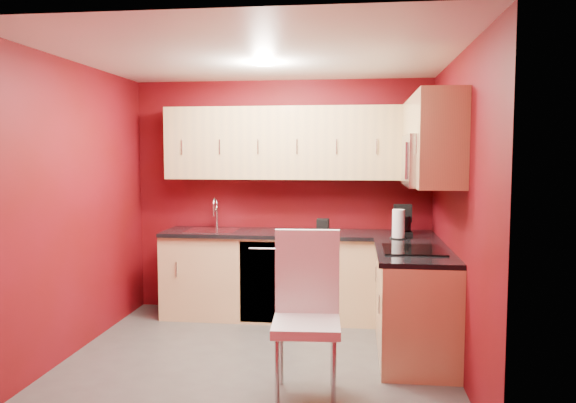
% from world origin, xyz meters
% --- Properties ---
extents(floor, '(3.20, 3.20, 0.00)m').
position_xyz_m(floor, '(0.00, 0.00, 0.00)').
color(floor, '#4E4B48').
rests_on(floor, ground).
extents(ceiling, '(3.20, 3.20, 0.00)m').
position_xyz_m(ceiling, '(0.00, 0.00, 2.50)').
color(ceiling, white).
rests_on(ceiling, wall_back).
extents(wall_back, '(3.20, 0.00, 3.20)m').
position_xyz_m(wall_back, '(0.00, 1.50, 1.25)').
color(wall_back, maroon).
rests_on(wall_back, floor).
extents(wall_front, '(3.20, 0.00, 3.20)m').
position_xyz_m(wall_front, '(0.00, -1.50, 1.25)').
color(wall_front, maroon).
rests_on(wall_front, floor).
extents(wall_left, '(0.00, 3.00, 3.00)m').
position_xyz_m(wall_left, '(-1.60, 0.00, 1.25)').
color(wall_left, maroon).
rests_on(wall_left, floor).
extents(wall_right, '(0.00, 3.00, 3.00)m').
position_xyz_m(wall_right, '(1.60, 0.00, 1.25)').
color(wall_right, maroon).
rests_on(wall_right, floor).
extents(base_cabinets_back, '(2.80, 0.60, 0.87)m').
position_xyz_m(base_cabinets_back, '(0.20, 1.20, 0.43)').
color(base_cabinets_back, '#E5C083').
rests_on(base_cabinets_back, floor).
extents(base_cabinets_right, '(0.60, 1.30, 0.87)m').
position_xyz_m(base_cabinets_right, '(1.30, 0.25, 0.43)').
color(base_cabinets_right, '#E5C083').
rests_on(base_cabinets_right, floor).
extents(countertop_back, '(2.80, 0.63, 0.04)m').
position_xyz_m(countertop_back, '(0.20, 1.19, 0.89)').
color(countertop_back, black).
rests_on(countertop_back, base_cabinets_back).
extents(countertop_right, '(0.63, 1.27, 0.04)m').
position_xyz_m(countertop_right, '(1.29, 0.23, 0.89)').
color(countertop_right, black).
rests_on(countertop_right, base_cabinets_right).
extents(upper_cabinets_back, '(2.80, 0.35, 0.75)m').
position_xyz_m(upper_cabinets_back, '(0.20, 1.32, 1.83)').
color(upper_cabinets_back, tan).
rests_on(upper_cabinets_back, wall_back).
extents(upper_cabinets_right, '(0.35, 1.55, 0.75)m').
position_xyz_m(upper_cabinets_right, '(1.42, 0.44, 1.89)').
color(upper_cabinets_right, tan).
rests_on(upper_cabinets_right, wall_right).
extents(microwave, '(0.42, 0.76, 0.42)m').
position_xyz_m(microwave, '(1.39, 0.20, 1.66)').
color(microwave, silver).
rests_on(microwave, upper_cabinets_right).
extents(cooktop, '(0.50, 0.55, 0.01)m').
position_xyz_m(cooktop, '(1.28, 0.20, 0.92)').
color(cooktop, black).
rests_on(cooktop, countertop_right).
extents(sink, '(0.52, 0.42, 0.35)m').
position_xyz_m(sink, '(-0.70, 1.20, 0.94)').
color(sink, silver).
rests_on(sink, countertop_back).
extents(dishwasher_front, '(0.60, 0.02, 0.82)m').
position_xyz_m(dishwasher_front, '(-0.05, 0.91, 0.43)').
color(dishwasher_front, black).
rests_on(dishwasher_front, base_cabinets_back).
extents(downlight, '(0.20, 0.20, 0.01)m').
position_xyz_m(downlight, '(0.00, 0.30, 2.48)').
color(downlight, white).
rests_on(downlight, ceiling).
extents(coffee_maker, '(0.18, 0.24, 0.30)m').
position_xyz_m(coffee_maker, '(1.27, 1.13, 1.06)').
color(coffee_maker, black).
rests_on(coffee_maker, countertop_back).
extents(napkin_holder, '(0.13, 0.13, 0.13)m').
position_xyz_m(napkin_holder, '(0.46, 1.24, 0.98)').
color(napkin_holder, black).
rests_on(napkin_holder, countertop_back).
extents(paper_towel, '(0.19, 0.19, 0.28)m').
position_xyz_m(paper_towel, '(1.20, 0.85, 1.05)').
color(paper_towel, white).
rests_on(paper_towel, countertop_right).
extents(dining_chair, '(0.50, 0.52, 1.16)m').
position_xyz_m(dining_chair, '(0.46, -0.70, 0.58)').
color(dining_chair, white).
rests_on(dining_chair, floor).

